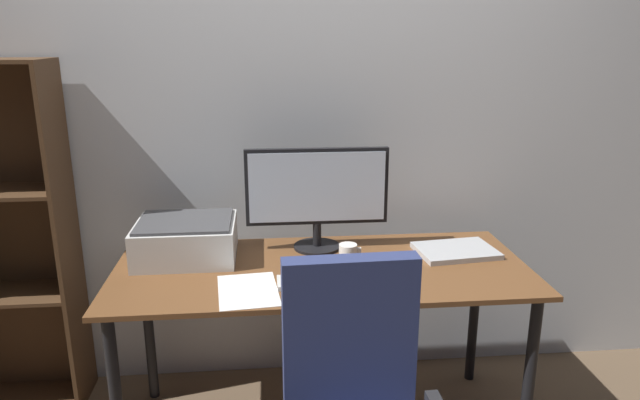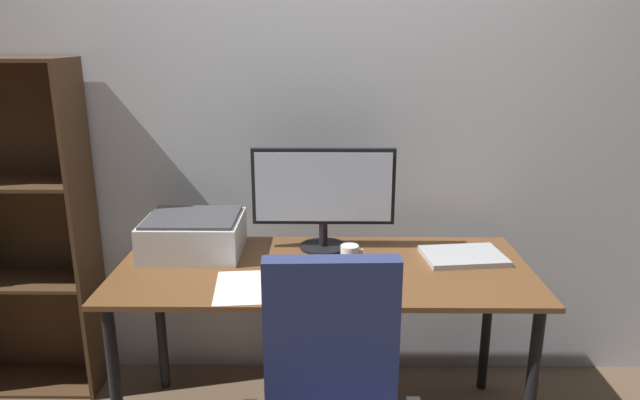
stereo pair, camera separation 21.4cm
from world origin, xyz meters
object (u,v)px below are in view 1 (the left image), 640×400
at_px(desk, 322,286).
at_px(laptop, 456,251).
at_px(printer, 186,239).
at_px(keyboard, 317,282).
at_px(mouse, 378,277).
at_px(coffee_mug, 348,255).
at_px(monitor, 318,192).

distance_m(desk, laptop, 0.59).
bearing_deg(printer, desk, -15.64).
height_order(keyboard, mouse, mouse).
height_order(keyboard, coffee_mug, coffee_mug).
distance_m(desk, coffee_mug, 0.16).
bearing_deg(coffee_mug, printer, 167.29).
height_order(desk, keyboard, keyboard).
bearing_deg(monitor, desk, -91.36).
distance_m(desk, mouse, 0.27).
height_order(monitor, printer, monitor).
height_order(keyboard, printer, printer).
bearing_deg(keyboard, printer, 148.12).
bearing_deg(coffee_mug, mouse, -60.83).
xyz_separation_m(desk, keyboard, (-0.03, -0.16, 0.09)).
xyz_separation_m(keyboard, mouse, (0.23, 0.01, 0.01)).
xyz_separation_m(monitor, printer, (-0.55, -0.06, -0.17)).
distance_m(mouse, laptop, 0.45).
bearing_deg(mouse, printer, 158.92).
distance_m(monitor, mouse, 0.47).
xyz_separation_m(desk, mouse, (0.19, -0.15, 0.10)).
bearing_deg(desk, keyboard, -102.42).
bearing_deg(coffee_mug, monitor, 116.19).
xyz_separation_m(desk, coffee_mug, (0.11, 0.01, 0.13)).
height_order(monitor, coffee_mug, monitor).
distance_m(keyboard, mouse, 0.23).
relative_size(desk, printer, 4.09).
distance_m(monitor, printer, 0.58).
bearing_deg(desk, monitor, 88.64).
xyz_separation_m(keyboard, coffee_mug, (0.14, 0.16, 0.04)).
xyz_separation_m(keyboard, laptop, (0.61, 0.25, 0.00)).
bearing_deg(mouse, keyboard, -177.13).
height_order(desk, monitor, monitor).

